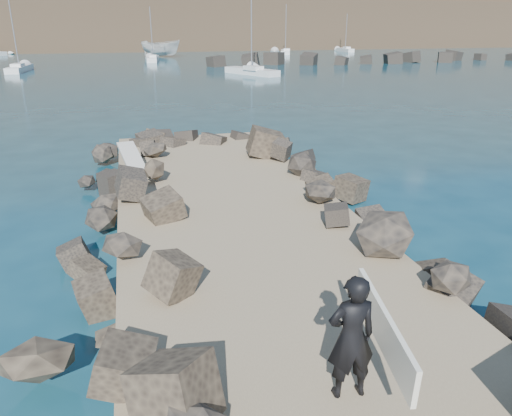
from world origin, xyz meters
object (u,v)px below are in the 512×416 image
object	(u,v)px
surfboard_resting	(132,160)
sailboat_c	(252,71)
boat_imported	(161,48)
surfer_with_board	(356,336)

from	to	relation	value
surfboard_resting	sailboat_c	distance (m)	39.82
boat_imported	sailboat_c	bearing A→B (deg)	-135.12
surfboard_resting	surfer_with_board	size ratio (longest dim) A/B	1.04
surfboard_resting	sailboat_c	xyz separation A→B (m)	(13.24, 37.55, -0.69)
surfer_with_board	sailboat_c	distance (m)	50.11
surfboard_resting	boat_imported	size ratio (longest dim) A/B	0.32
boat_imported	surfer_with_board	bearing A→B (deg)	-150.08
surfer_with_board	sailboat_c	world-z (taller)	sailboat_c
surfboard_resting	surfer_with_board	bearing A→B (deg)	-86.69
surfboard_resting	sailboat_c	bearing A→B (deg)	60.94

